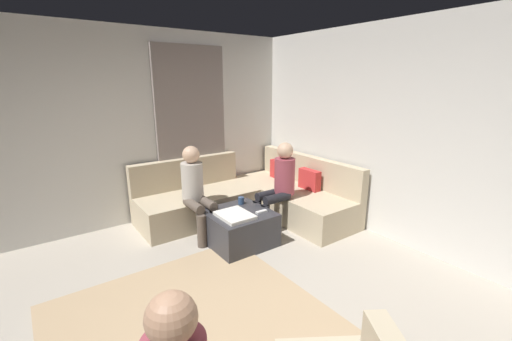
{
  "coord_description": "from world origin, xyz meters",
  "views": [
    {
      "loc": [
        1.8,
        -0.85,
        2.0
      ],
      "look_at": [
        -1.63,
        1.63,
        0.85
      ],
      "focal_mm": 23.29,
      "sensor_mm": 36.0,
      "label": 1
    }
  ],
  "objects_px": {
    "game_remote": "(262,212)",
    "ottoman": "(239,228)",
    "coffee_mug": "(241,200)",
    "person_on_couch_back": "(279,183)",
    "person_on_couch_side": "(196,189)",
    "sectional_couch": "(252,198)"
  },
  "relations": [
    {
      "from": "sectional_couch",
      "to": "person_on_couch_back",
      "type": "bearing_deg",
      "value": 5.55
    },
    {
      "from": "sectional_couch",
      "to": "ottoman",
      "type": "distance_m",
      "value": 0.92
    },
    {
      "from": "sectional_couch",
      "to": "person_on_couch_back",
      "type": "height_order",
      "value": "person_on_couch_back"
    },
    {
      "from": "ottoman",
      "to": "person_on_couch_side",
      "type": "height_order",
      "value": "person_on_couch_side"
    },
    {
      "from": "coffee_mug",
      "to": "person_on_couch_back",
      "type": "distance_m",
      "value": 0.58
    },
    {
      "from": "ottoman",
      "to": "game_remote",
      "type": "height_order",
      "value": "game_remote"
    },
    {
      "from": "sectional_couch",
      "to": "person_on_couch_side",
      "type": "bearing_deg",
      "value": -81.44
    },
    {
      "from": "game_remote",
      "to": "person_on_couch_back",
      "type": "height_order",
      "value": "person_on_couch_back"
    },
    {
      "from": "sectional_couch",
      "to": "game_remote",
      "type": "relative_size",
      "value": 17.0
    },
    {
      "from": "coffee_mug",
      "to": "person_on_couch_side",
      "type": "distance_m",
      "value": 0.61
    },
    {
      "from": "sectional_couch",
      "to": "coffee_mug",
      "type": "bearing_deg",
      "value": -48.23
    },
    {
      "from": "person_on_couch_back",
      "to": "person_on_couch_side",
      "type": "height_order",
      "value": "same"
    },
    {
      "from": "game_remote",
      "to": "ottoman",
      "type": "bearing_deg",
      "value": -129.29
    },
    {
      "from": "game_remote",
      "to": "person_on_couch_back",
      "type": "distance_m",
      "value": 0.59
    },
    {
      "from": "ottoman",
      "to": "person_on_couch_back",
      "type": "xyz_separation_m",
      "value": [
        -0.07,
        0.71,
        0.45
      ]
    },
    {
      "from": "coffee_mug",
      "to": "person_on_couch_back",
      "type": "relative_size",
      "value": 0.08
    },
    {
      "from": "sectional_couch",
      "to": "coffee_mug",
      "type": "height_order",
      "value": "sectional_couch"
    },
    {
      "from": "ottoman",
      "to": "person_on_couch_side",
      "type": "relative_size",
      "value": 0.63
    },
    {
      "from": "coffee_mug",
      "to": "game_remote",
      "type": "bearing_deg",
      "value": 5.71
    },
    {
      "from": "person_on_couch_back",
      "to": "sectional_couch",
      "type": "bearing_deg",
      "value": 5.55
    },
    {
      "from": "ottoman",
      "to": "coffee_mug",
      "type": "height_order",
      "value": "coffee_mug"
    },
    {
      "from": "sectional_couch",
      "to": "ottoman",
      "type": "relative_size",
      "value": 3.36
    }
  ]
}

